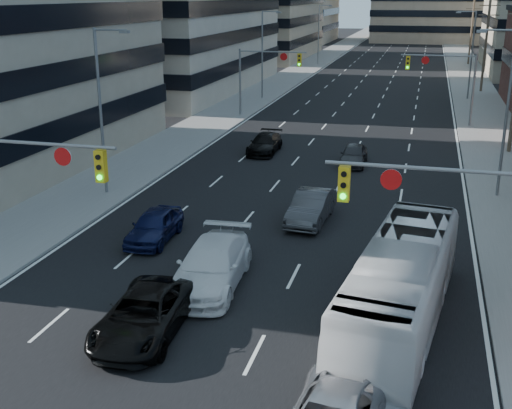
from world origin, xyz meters
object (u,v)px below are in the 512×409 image
object	(u,v)px
black_pickup	(144,315)
sedan_blue	(154,226)
transit_bus	(401,285)
white_van	(211,265)

from	to	relation	value
black_pickup	sedan_blue	world-z (taller)	black_pickup
black_pickup	transit_bus	world-z (taller)	transit_bus
black_pickup	transit_bus	xyz separation A→B (m)	(8.02, 2.75, 0.78)
white_van	transit_bus	distance (m)	7.25
white_van	sedan_blue	bearing A→B (deg)	132.43
transit_bus	sedan_blue	bearing A→B (deg)	162.47
transit_bus	black_pickup	bearing A→B (deg)	-153.62
transit_bus	sedan_blue	xyz separation A→B (m)	(-11.09, 5.17, -0.78)
white_van	sedan_blue	xyz separation A→B (m)	(-4.00, 3.82, -0.12)
black_pickup	white_van	xyz separation A→B (m)	(0.93, 4.09, 0.12)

